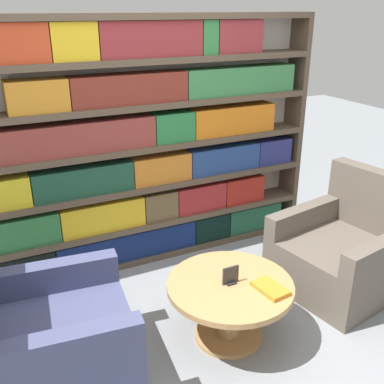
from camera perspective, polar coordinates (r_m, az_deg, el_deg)
ground_plane at (r=3.15m, az=4.15°, el=-19.63°), size 14.00×14.00×0.00m
bookshelf at (r=3.79m, az=-6.41°, el=5.59°), size 3.11×0.30×2.07m
armchair_left at (r=2.91m, az=-17.98°, el=-17.38°), size 0.98×0.93×0.91m
armchair_right at (r=3.82m, az=18.83°, el=-7.20°), size 1.03×0.97×0.91m
coffee_table at (r=3.08m, az=4.80°, el=-13.35°), size 0.84×0.84×0.44m
table_sign at (r=2.98m, az=4.91°, el=-10.64°), size 0.12×0.06×0.12m
stray_book at (r=2.96m, az=9.90°, el=-11.96°), size 0.17×0.25×0.03m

